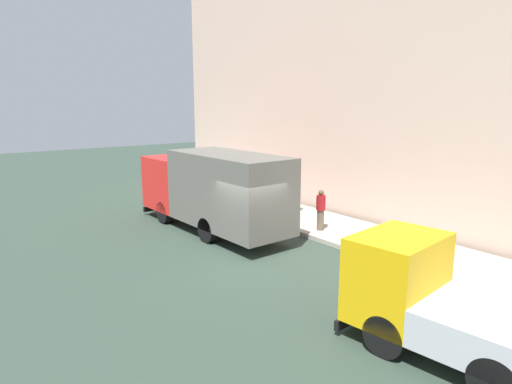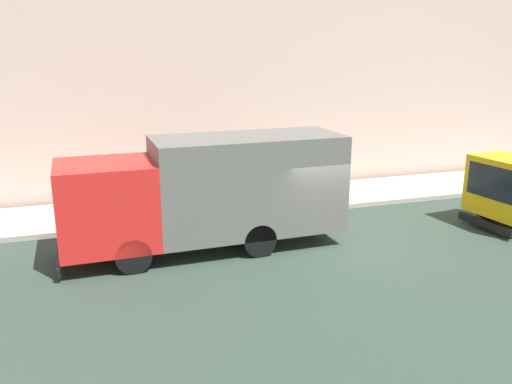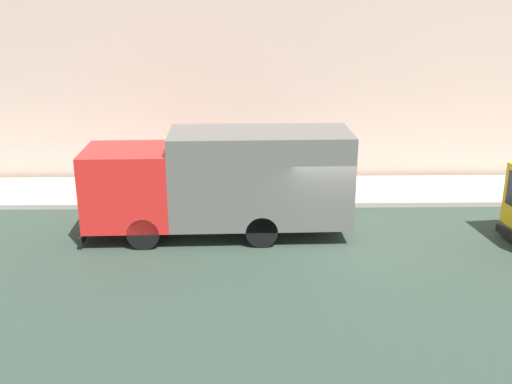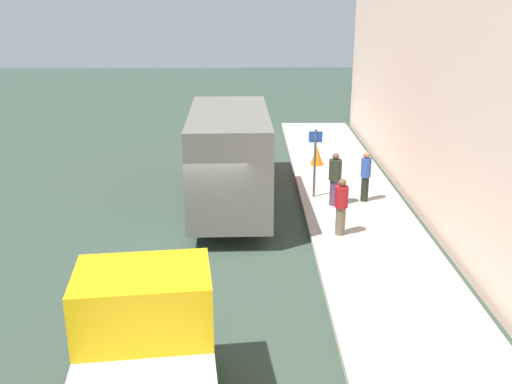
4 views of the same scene
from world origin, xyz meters
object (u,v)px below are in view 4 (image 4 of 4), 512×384
large_utility_truck (230,152)px  pedestrian_walking (335,178)px  small_flatbed_truck (143,380)px  pedestrian_standing (341,205)px  pedestrian_third (366,175)px  traffic_cone_orange (317,156)px  street_sign_post (315,157)px

large_utility_truck → pedestrian_walking: bearing=-11.6°
small_flatbed_truck → pedestrian_standing: small_flatbed_truck is taller
pedestrian_third → traffic_cone_orange: 4.36m
large_utility_truck → traffic_cone_orange: large_utility_truck is taller
traffic_cone_orange → pedestrian_third: bearing=-75.6°
large_utility_truck → pedestrian_standing: size_ratio=5.01×
large_utility_truck → pedestrian_standing: large_utility_truck is taller
pedestrian_walking → pedestrian_third: pedestrian_walking is taller
small_flatbed_truck → pedestrian_third: (5.35, 10.40, -0.03)m
traffic_cone_orange → pedestrian_walking: bearing=-89.5°
pedestrian_walking → pedestrian_standing: (-0.17, -2.39, -0.03)m
street_sign_post → traffic_cone_orange: bearing=82.2°
small_flatbed_truck → pedestrian_standing: size_ratio=3.18×
pedestrian_standing → street_sign_post: 3.25m
pedestrian_walking → pedestrian_third: 1.10m
small_flatbed_truck → large_utility_truck: bearing=77.9°
pedestrian_third → large_utility_truck: bearing=82.3°
large_utility_truck → pedestrian_walking: large_utility_truck is taller
large_utility_truck → pedestrian_third: bearing=-4.6°
pedestrian_third → street_sign_post: street_sign_post is taller
pedestrian_walking → street_sign_post: street_sign_post is taller
pedestrian_third → traffic_cone_orange: (-1.07, 4.20, -0.51)m
small_flatbed_truck → traffic_cone_orange: bearing=66.9°
traffic_cone_orange → street_sign_post: 3.92m
pedestrian_third → traffic_cone_orange: pedestrian_third is taller
large_utility_truck → pedestrian_third: (4.36, -0.23, -0.73)m
large_utility_truck → pedestrian_standing: 4.41m
pedestrian_standing → street_sign_post: bearing=112.4°
small_flatbed_truck → traffic_cone_orange: size_ratio=6.94×
small_flatbed_truck → street_sign_post: bearing=64.1°
large_utility_truck → pedestrian_walking: 3.45m
small_flatbed_truck → pedestrian_standing: bearing=54.8°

